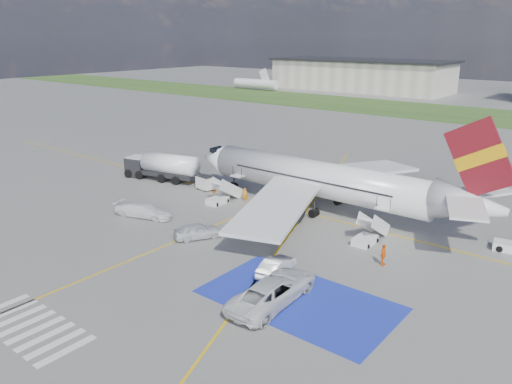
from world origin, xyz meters
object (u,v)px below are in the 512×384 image
Objects in this scene: airliner at (328,181)px; car_silver_a at (197,231)px; gpu_cart at (205,183)px; van_white_a at (274,287)px; fuel_tanker at (162,169)px; car_silver_b at (276,266)px; van_white_b at (143,208)px.

airliner is 15.64m from car_silver_a.
van_white_a is at bearing -27.90° from gpu_cart.
airliner is 16.28m from gpu_cart.
car_silver_b is at bearing -36.94° from fuel_tanker.
fuel_tanker reaches higher than car_silver_b.
fuel_tanker is at bearing -1.43° from car_silver_a.
car_silver_a is 1.02× the size of car_silver_b.
airliner is 3.40× the size of fuel_tanker.
airliner reaches higher than van_white_b.
car_silver_a is at bearing -110.72° from airliner.
car_silver_b is at bearing -112.28° from van_white_b.
fuel_tanker reaches higher than van_white_a.
airliner is 5.64× the size of van_white_a.
airliner is 16.65m from car_silver_b.
fuel_tanker reaches higher than van_white_b.
fuel_tanker reaches higher than car_silver_a.
van_white_a is 1.32× the size of van_white_b.
van_white_a is at bearing 115.46° from car_silver_b.
fuel_tanker is at bearing 24.36° from van_white_b.
airliner reaches higher than car_silver_a.
car_silver_b is at bearing -24.28° from gpu_cart.
airliner reaches higher than fuel_tanker.
car_silver_a is at bearing -40.43° from gpu_cart.
airliner reaches higher than van_white_a.
fuel_tanker reaches higher than gpu_cart.
fuel_tanker is at bearing -172.69° from airliner.
fuel_tanker is 30.98m from car_silver_b.
car_silver_b is at bearing -59.62° from van_white_a.
airliner reaches higher than car_silver_b.
gpu_cart is 0.36× the size of van_white_a.
car_silver_b is at bearing -156.33° from car_silver_a.
airliner is 7.45× the size of van_white_b.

